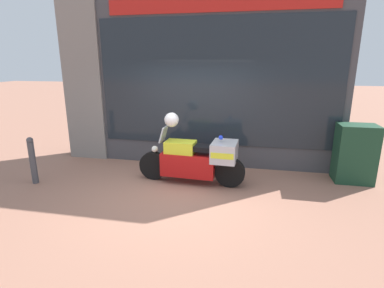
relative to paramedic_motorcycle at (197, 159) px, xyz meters
The scene contains 7 objects.
ground_plane 0.88m from the paramedic_motorcycle, 112.43° to the right, with size 60.00×60.00×0.00m, color #9E6B56.
shop_building 2.08m from the paramedic_motorcycle, 118.54° to the left, with size 6.75×0.55×3.86m.
window_display 1.39m from the paramedic_motorcycle, 83.08° to the left, with size 5.27×0.30×1.93m.
paramedic_motorcycle is the anchor object (origin of this frame).
utility_cabinet 3.28m from the paramedic_motorcycle, 13.71° to the left, with size 0.75×0.55×1.22m, color #193D28.
white_helmet 0.96m from the paramedic_motorcycle, behind, with size 0.29×0.29×0.29m, color white.
street_bollard 3.38m from the paramedic_motorcycle, 168.53° to the right, with size 0.13×0.13×0.99m.
Camera 1 is at (1.34, -5.07, 2.45)m, focal length 28.00 mm.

